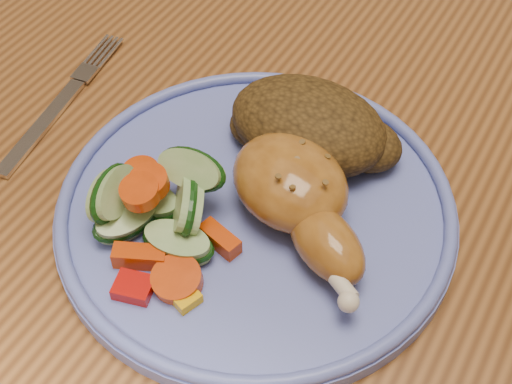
# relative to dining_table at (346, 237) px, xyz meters

# --- Properties ---
(dining_table) EXTENTS (0.90, 1.40, 0.75)m
(dining_table) POSITION_rel_dining_table_xyz_m (0.00, 0.00, 0.00)
(dining_table) COLOR brown
(dining_table) RESTS_ON ground
(chair_far) EXTENTS (0.42, 0.42, 0.91)m
(chair_far) POSITION_rel_dining_table_xyz_m (0.00, 0.63, -0.17)
(chair_far) COLOR #4C2D16
(chair_far) RESTS_ON ground
(plate) EXTENTS (0.29, 0.29, 0.01)m
(plate) POSITION_rel_dining_table_xyz_m (-0.05, -0.08, 0.09)
(plate) COLOR #5865B7
(plate) RESTS_ON dining_table
(plate_rim) EXTENTS (0.29, 0.29, 0.01)m
(plate_rim) POSITION_rel_dining_table_xyz_m (-0.05, -0.08, 0.10)
(plate_rim) COLOR #5865B7
(plate_rim) RESTS_ON plate
(chicken_leg) EXTENTS (0.14, 0.12, 0.05)m
(chicken_leg) POSITION_rel_dining_table_xyz_m (-0.02, -0.07, 0.12)
(chicken_leg) COLOR #A26421
(chicken_leg) RESTS_ON plate
(rice_pilaf) EXTENTS (0.13, 0.09, 0.05)m
(rice_pilaf) POSITION_rel_dining_table_xyz_m (-0.04, -0.00, 0.12)
(rice_pilaf) COLOR #463011
(rice_pilaf) RESTS_ON plate
(vegetable_pile) EXTENTS (0.12, 0.12, 0.06)m
(vegetable_pile) POSITION_rel_dining_table_xyz_m (-0.10, -0.13, 0.11)
(vegetable_pile) COLOR #A50A05
(vegetable_pile) RESTS_ON plate
(fork) EXTENTS (0.04, 0.16, 0.00)m
(fork) POSITION_rel_dining_table_xyz_m (-0.25, -0.06, 0.09)
(fork) COLOR silver
(fork) RESTS_ON dining_table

